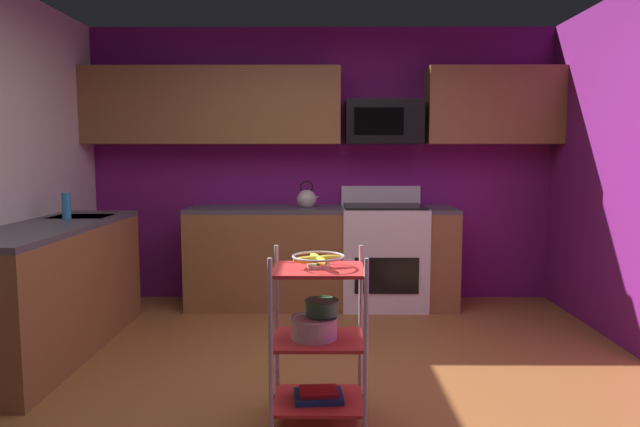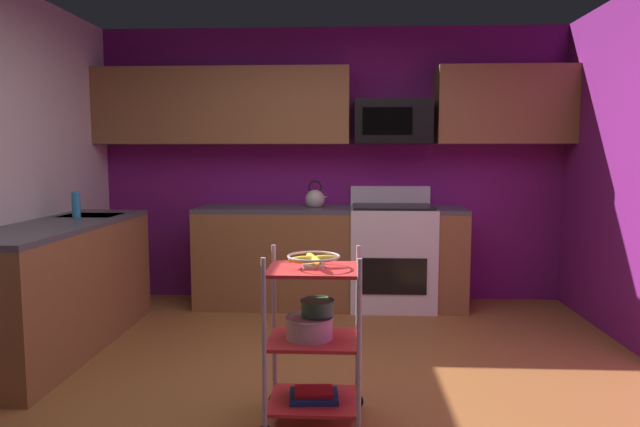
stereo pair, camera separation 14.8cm
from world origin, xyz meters
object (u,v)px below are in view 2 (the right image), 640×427
rolling_cart (314,339)px  kettle (315,199)px  mixing_bowl_large (309,327)px  mixing_bowl_small (318,307)px  oven_range (392,255)px  microwave (392,122)px  book_stack (314,395)px  dish_soap_bottle (76,205)px  fruit_bowl (314,259)px

rolling_cart → kettle: kettle is taller
mixing_bowl_large → mixing_bowl_small: size_ratio=1.38×
rolling_cart → mixing_bowl_large: 0.07m
oven_range → kettle: (-0.71, -0.00, 0.52)m
oven_range → mixing_bowl_large: bearing=-104.5°
oven_range → rolling_cart: bearing=-104.0°
mixing_bowl_small → kettle: size_ratio=0.69×
rolling_cart → mixing_bowl_small: bearing=54.9°
rolling_cart → mixing_bowl_small: 0.17m
oven_range → microwave: microwave is taller
mixing_bowl_large → book_stack: 0.37m
dish_soap_bottle → kettle: bearing=28.0°
mixing_bowl_large → book_stack: (0.02, -0.00, -0.37)m
oven_range → book_stack: (-0.58, -2.33, -0.33)m
microwave → mixing_bowl_large: size_ratio=2.78×
book_stack → dish_soap_bottle: size_ratio=1.34×
mixing_bowl_small → kettle: bearing=93.6°
rolling_cart → mixing_bowl_small: size_ratio=5.03×
microwave → book_stack: 2.94m
fruit_bowl → mixing_bowl_large: size_ratio=1.08×
rolling_cart → mixing_bowl_large: size_ratio=3.63×
microwave → mixing_bowl_small: bearing=-103.1°
oven_range → mixing_bowl_small: oven_range is taller
microwave → book_stack: bearing=-103.4°
microwave → mixing_bowl_large: bearing=-103.9°
mixing_bowl_small → book_stack: bearing=-125.1°
kettle → dish_soap_bottle: size_ratio=1.32×
oven_range → microwave: 1.23m
oven_range → fruit_bowl: bearing=-104.0°
dish_soap_bottle → book_stack: bearing=-35.8°
oven_range → microwave: (-0.00, 0.10, 1.22)m
mixing_bowl_small → fruit_bowl: bearing=-125.1°
microwave → mixing_bowl_small: microwave is taller
book_stack → kettle: kettle is taller
rolling_cart → fruit_bowl: rolling_cart is taller
rolling_cart → mixing_bowl_large: bearing=180.0°
mixing_bowl_small → microwave: bearing=76.9°
mixing_bowl_small → dish_soap_bottle: bearing=145.0°
oven_range → dish_soap_bottle: 2.72m
microwave → dish_soap_bottle: (-2.49, -1.06, -0.68)m
mixing_bowl_small → book_stack: 0.47m
mixing_bowl_large → dish_soap_bottle: size_ratio=1.26×
fruit_bowl → book_stack: size_ratio=1.02×
kettle → microwave: bearing=8.7°
rolling_cart → book_stack: size_ratio=3.42×
microwave → mixing_bowl_small: 2.70m
fruit_bowl → mixing_bowl_small: 0.26m
microwave → rolling_cart: microwave is taller
oven_range → rolling_cart: size_ratio=1.20×
rolling_cart → fruit_bowl: 0.42m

